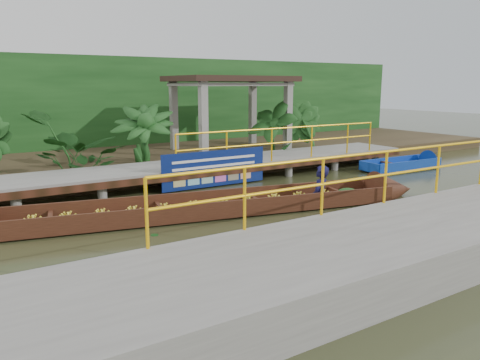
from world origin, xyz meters
TOP-DOWN VIEW (x-y plane):
  - ground at (0.00, 0.00)m, footprint 80.00×80.00m
  - land_strip at (0.00, 7.50)m, footprint 30.00×8.00m
  - far_dock at (0.02, 3.43)m, footprint 16.00×2.06m
  - near_dock at (1.00, -4.20)m, footprint 18.00×2.40m
  - pavilion at (3.00, 6.30)m, footprint 4.40×3.00m
  - foliage_backdrop at (0.00, 10.00)m, footprint 30.00×0.80m
  - vendor_boat at (-1.05, 0.02)m, footprint 11.13×3.38m
  - moored_blue_boat at (7.84, 1.51)m, footprint 3.56×1.07m
  - blue_banner at (0.17, 2.48)m, footprint 3.28×0.04m
  - tropical_plants at (-1.12, 5.30)m, footprint 14.44×1.44m

SIDE VIEW (x-z plane):
  - ground at x=0.00m, z-range 0.00..0.00m
  - moored_blue_boat at x=7.84m, z-range -0.27..0.57m
  - vendor_boat at x=-1.05m, z-range -0.87..1.31m
  - land_strip at x=0.00m, z-range 0.00..0.45m
  - near_dock at x=1.00m, z-range -0.56..1.16m
  - far_dock at x=0.02m, z-range -0.35..1.30m
  - blue_banner at x=0.17m, z-range 0.04..1.07m
  - tropical_plants at x=-1.12m, z-range 0.45..2.25m
  - foliage_backdrop at x=0.00m, z-range 0.00..4.00m
  - pavilion at x=3.00m, z-range 1.32..4.32m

